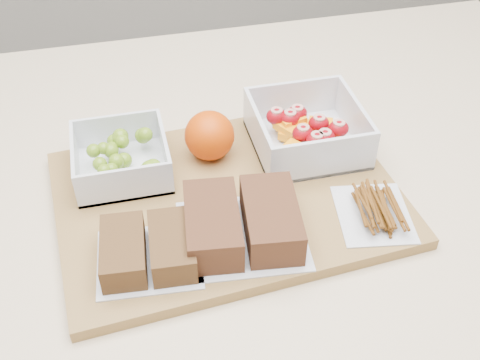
{
  "coord_description": "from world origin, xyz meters",
  "views": [
    {
      "loc": [
        -0.13,
        -0.55,
        1.43
      ],
      "look_at": [
        0.0,
        0.0,
        0.93
      ],
      "focal_mm": 45.0,
      "sensor_mm": 36.0,
      "label": 1
    }
  ],
  "objects_px": {
    "fruit_container": "(306,132)",
    "orange": "(209,136)",
    "grape_container": "(123,158)",
    "cutting_board": "(228,198)",
    "pretzel_bag": "(374,208)",
    "sandwich_bag_left": "(148,249)",
    "sandwich_bag_center": "(242,223)"
  },
  "relations": [
    {
      "from": "fruit_container",
      "to": "orange",
      "type": "distance_m",
      "value": 0.13
    },
    {
      "from": "grape_container",
      "to": "orange",
      "type": "xyz_separation_m",
      "value": [
        0.11,
        0.01,
        0.01
      ]
    },
    {
      "from": "cutting_board",
      "to": "pretzel_bag",
      "type": "xyz_separation_m",
      "value": [
        0.16,
        -0.08,
        0.02
      ]
    },
    {
      "from": "grape_container",
      "to": "sandwich_bag_left",
      "type": "bearing_deg",
      "value": -85.65
    },
    {
      "from": "cutting_board",
      "to": "fruit_container",
      "type": "bearing_deg",
      "value": 25.15
    },
    {
      "from": "cutting_board",
      "to": "sandwich_bag_left",
      "type": "height_order",
      "value": "sandwich_bag_left"
    },
    {
      "from": "cutting_board",
      "to": "pretzel_bag",
      "type": "relative_size",
      "value": 3.62
    },
    {
      "from": "grape_container",
      "to": "sandwich_bag_center",
      "type": "distance_m",
      "value": 0.19
    },
    {
      "from": "cutting_board",
      "to": "sandwich_bag_center",
      "type": "height_order",
      "value": "sandwich_bag_center"
    },
    {
      "from": "orange",
      "to": "sandwich_bag_left",
      "type": "bearing_deg",
      "value": -121.65
    },
    {
      "from": "orange",
      "to": "sandwich_bag_left",
      "type": "xyz_separation_m",
      "value": [
        -0.1,
        -0.17,
        -0.02
      ]
    },
    {
      "from": "orange",
      "to": "cutting_board",
      "type": "bearing_deg",
      "value": -85.48
    },
    {
      "from": "fruit_container",
      "to": "sandwich_bag_left",
      "type": "xyz_separation_m",
      "value": [
        -0.23,
        -0.16,
        -0.01
      ]
    },
    {
      "from": "cutting_board",
      "to": "grape_container",
      "type": "distance_m",
      "value": 0.14
    },
    {
      "from": "fruit_container",
      "to": "pretzel_bag",
      "type": "relative_size",
      "value": 1.22
    },
    {
      "from": "fruit_container",
      "to": "sandwich_bag_center",
      "type": "xyz_separation_m",
      "value": [
        -0.12,
        -0.14,
        -0.0
      ]
    },
    {
      "from": "grape_container",
      "to": "pretzel_bag",
      "type": "height_order",
      "value": "grape_container"
    },
    {
      "from": "fruit_container",
      "to": "orange",
      "type": "relative_size",
      "value": 2.15
    },
    {
      "from": "sandwich_bag_left",
      "to": "pretzel_bag",
      "type": "distance_m",
      "value": 0.27
    },
    {
      "from": "cutting_board",
      "to": "sandwich_bag_center",
      "type": "bearing_deg",
      "value": -94.02
    },
    {
      "from": "sandwich_bag_center",
      "to": "orange",
      "type": "bearing_deg",
      "value": 92.45
    },
    {
      "from": "fruit_container",
      "to": "sandwich_bag_left",
      "type": "height_order",
      "value": "fruit_container"
    },
    {
      "from": "grape_container",
      "to": "pretzel_bag",
      "type": "bearing_deg",
      "value": -28.16
    },
    {
      "from": "sandwich_bag_left",
      "to": "pretzel_bag",
      "type": "relative_size",
      "value": 1.06
    },
    {
      "from": "orange",
      "to": "pretzel_bag",
      "type": "height_order",
      "value": "orange"
    },
    {
      "from": "fruit_container",
      "to": "pretzel_bag",
      "type": "xyz_separation_m",
      "value": [
        0.04,
        -0.15,
        -0.01
      ]
    },
    {
      "from": "fruit_container",
      "to": "sandwich_bag_center",
      "type": "bearing_deg",
      "value": -130.66
    },
    {
      "from": "cutting_board",
      "to": "sandwich_bag_left",
      "type": "distance_m",
      "value": 0.14
    },
    {
      "from": "sandwich_bag_left",
      "to": "sandwich_bag_center",
      "type": "xyz_separation_m",
      "value": [
        0.11,
        0.01,
        0.0
      ]
    },
    {
      "from": "sandwich_bag_left",
      "to": "sandwich_bag_center",
      "type": "bearing_deg",
      "value": 6.08
    },
    {
      "from": "grape_container",
      "to": "sandwich_bag_center",
      "type": "bearing_deg",
      "value": -50.81
    },
    {
      "from": "sandwich_bag_center",
      "to": "pretzel_bag",
      "type": "bearing_deg",
      "value": -1.0
    }
  ]
}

